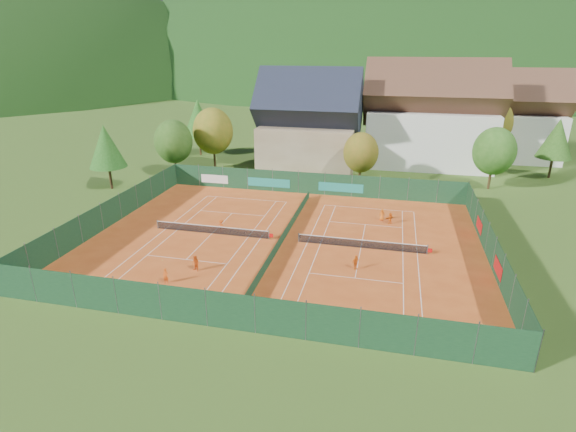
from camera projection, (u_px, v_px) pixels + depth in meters
The scene contains 33 objects.
ground at pixel (284, 241), 46.84m from camera, with size 600.00×600.00×0.00m, color #33541A.
clay_pad at pixel (284, 241), 46.83m from camera, with size 40.00×32.00×0.01m, color #BD4D1B.
court_markings_left at pixel (212, 234), 48.52m from camera, with size 11.03×23.83×0.00m.
court_markings_right at pixel (361, 248), 45.13m from camera, with size 11.03×23.83×0.00m.
tennis_net_left at pixel (213, 229), 48.31m from camera, with size 13.30×0.10×1.02m.
tennis_net_right at pixel (363, 244), 44.92m from camera, with size 13.30×0.10×1.02m.
court_divider at pixel (284, 236), 46.65m from camera, with size 0.03×28.80×1.00m.
fence_north at pixel (308, 183), 60.94m from camera, with size 40.00×0.10×3.00m.
fence_south at pixel (230, 311), 31.75m from camera, with size 40.00×0.04×3.00m.
fence_west at pixel (111, 212), 50.53m from camera, with size 0.04×32.00×3.00m.
fence_east at pixel (490, 246), 42.11m from camera, with size 0.09×32.00×3.00m.
chalet at pixel (309, 127), 72.35m from camera, with size 16.20×12.00×16.00m.
hotel_block_a at pixel (430, 121), 73.50m from camera, with size 21.60×11.00×17.25m.
hotel_block_b at pixel (510, 121), 78.08m from camera, with size 17.28×10.00×15.50m.
tree_west_front at pixel (173, 141), 67.73m from camera, with size 5.72×5.72×8.69m.
tree_west_mid at pixel (213, 131), 72.09m from camera, with size 6.44×6.44×9.78m.
tree_west_back at pixel (198, 118), 80.39m from camera, with size 5.60×5.60×10.00m.
tree_center at pixel (361, 153), 63.86m from camera, with size 5.01×5.01×7.60m.
tree_east_front at pixel (494, 151), 61.62m from camera, with size 5.72×5.72×8.69m.
tree_east_mid at pixel (557, 138), 66.53m from camera, with size 5.04×5.04×9.00m.
tree_west_side at pixel (106, 146), 61.49m from camera, with size 5.04×5.04×9.00m.
tree_east_back at pixel (490, 123), 75.25m from camera, with size 7.15×7.15×10.86m.
mountain_backdrop at pixel (423, 149), 267.21m from camera, with size 820.00×530.00×242.00m.
ball_hopper at pixel (404, 320), 32.37m from camera, with size 0.34×0.34×0.80m.
loose_ball_0 at pixel (162, 260), 42.52m from camera, with size 0.07×0.07×0.07m, color #CCD833.
loose_ball_1 at pixel (301, 306), 35.04m from camera, with size 0.07×0.07×0.07m, color #CCD833.
loose_ball_2 at pixel (314, 223), 51.35m from camera, with size 0.07×0.07×0.07m, color #CCD833.
player_left_near at pixel (166, 276), 38.27m from camera, with size 0.51×0.34×1.40m, color #EA5914.
player_left_mid at pixel (196, 263), 40.33m from camera, with size 0.72×0.56×1.49m, color #E95614.
player_left_far at pixel (221, 226), 48.62m from camera, with size 0.95×0.55×1.47m, color #D24C12.
player_right_near at pixel (356, 262), 40.64m from camera, with size 0.84×0.35×1.43m, color orange.
player_right_far_a at pixel (382, 215), 52.00m from camera, with size 0.67×0.44×1.37m, color orange.
player_right_far_b at pixel (390, 218), 50.98m from camera, with size 1.23×0.39×1.33m, color orange.
Camera 1 is at (10.16, -41.56, 19.23)m, focal length 28.00 mm.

